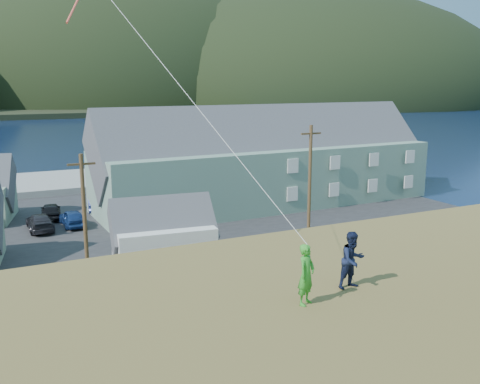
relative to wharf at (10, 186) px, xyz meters
name	(u,v)px	position (x,y,z in m)	size (l,w,h in m)	color
ground	(153,298)	(6.00, -40.00, -0.45)	(900.00, 900.00, 0.00)	#0A1638
grass_strip	(163,309)	(6.00, -42.00, -0.40)	(110.00, 8.00, 0.10)	#4C3D19
waterfront_lot	(97,229)	(6.00, -23.00, -0.39)	(72.00, 36.00, 0.12)	#28282B
wharf	(10,186)	(0.00, 0.00, 0.00)	(26.00, 14.00, 0.90)	gray
far_hills	(67,102)	(41.59, 239.38, 1.55)	(760.00, 265.00, 143.00)	black
lodge	(267,159)	(24.55, -20.67, 4.48)	(36.84, 11.52, 12.83)	gray
shed_white	(163,233)	(8.63, -34.07, 1.82)	(7.83, 5.61, 5.86)	silver
utility_poles	(101,221)	(3.40, -38.50, 4.35)	(29.90, 0.24, 9.89)	#47331E
kite_flyer_green	(306,275)	(4.73, -58.85, 7.57)	(0.60, 0.39, 1.64)	green
kite_flyer_navy	(353,260)	(6.53, -58.45, 7.58)	(0.80, 0.63, 1.65)	#141C38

